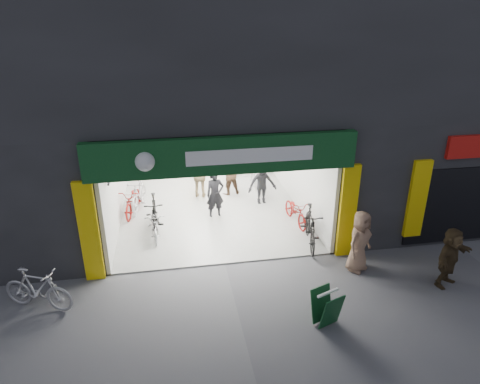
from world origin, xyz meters
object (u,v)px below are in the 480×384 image
object	(u,v)px
bike_left_front	(155,223)
bike_right_front	(310,227)
pedestrian_near	(359,241)
parked_bike	(37,289)
sandwich_board	(326,307)

from	to	relation	value
bike_left_front	bike_right_front	xyz separation A→B (m)	(4.30, -1.29, 0.14)
bike_left_front	pedestrian_near	distance (m)	5.78
bike_right_front	pedestrian_near	size ratio (longest dim) A/B	1.15
pedestrian_near	parked_bike	bearing A→B (deg)	147.64
bike_left_front	parked_bike	world-z (taller)	parked_bike
parked_bike	pedestrian_near	xyz separation A→B (m)	(7.61, 0.24, 0.31)
parked_bike	pedestrian_near	distance (m)	7.62
parked_bike	pedestrian_near	size ratio (longest dim) A/B	1.04
bike_right_front	pedestrian_near	distance (m)	1.63
pedestrian_near	sandwich_board	world-z (taller)	pedestrian_near
bike_left_front	pedestrian_near	world-z (taller)	pedestrian_near
bike_left_front	parked_bike	distance (m)	3.86
bike_right_front	sandwich_board	bearing A→B (deg)	-91.00
bike_left_front	parked_bike	xyz separation A→B (m)	(-2.51, -2.92, 0.08)
bike_right_front	sandwich_board	xyz separation A→B (m)	(-0.73, -3.25, -0.13)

